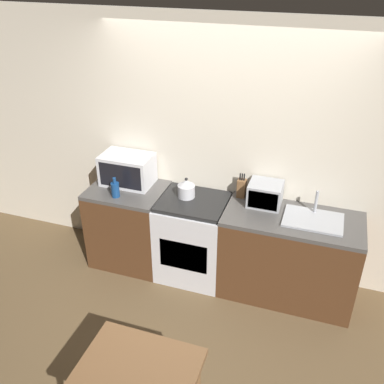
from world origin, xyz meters
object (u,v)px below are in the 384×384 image
at_px(toaster_oven, 265,194).
at_px(bottle, 115,189).
at_px(microwave, 127,169).
at_px(kettle, 186,188).
at_px(stove_range, 193,238).

bearing_deg(toaster_oven, bottle, -167.17).
relative_size(microwave, bottle, 2.50).
distance_m(kettle, microwave, 0.68).
height_order(kettle, toaster_oven, toaster_oven).
relative_size(kettle, toaster_oven, 0.67).
relative_size(kettle, microwave, 0.40).
distance_m(microwave, bottle, 0.30).
height_order(bottle, toaster_oven, toaster_oven).
height_order(stove_range, kettle, kettle).
xyz_separation_m(microwave, bottle, (0.01, -0.29, -0.08)).
relative_size(stove_range, microwave, 1.72).
xyz_separation_m(kettle, toaster_oven, (0.77, 0.10, 0.02)).
distance_m(microwave, toaster_oven, 1.44).
distance_m(bottle, toaster_oven, 1.47).
xyz_separation_m(microwave, toaster_oven, (1.44, 0.03, -0.05)).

